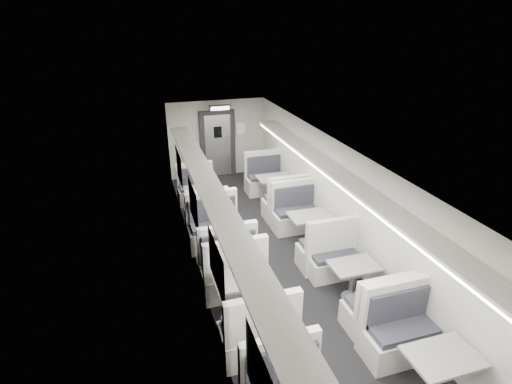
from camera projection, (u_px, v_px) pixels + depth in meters
room at (286, 228)px, 7.20m from camera, size 3.24×12.24×2.64m
booth_left_a at (201, 201)px, 10.24m from camera, size 1.00×2.03×1.09m
booth_left_b at (223, 249)px, 8.01m from camera, size 1.15×2.33×1.25m
booth_left_c at (243, 297)px, 6.66m from camera, size 1.13×2.29×1.23m
booth_right_a at (275, 190)px, 10.77m from camera, size 1.11×2.25×1.20m
booth_right_b at (309, 230)px, 8.76m from camera, size 1.10×2.22×1.19m
booth_right_c at (352, 281)px, 7.14m from camera, size 1.01×2.05×1.10m
booth_right_d at (438, 377)px, 5.19m from camera, size 1.10×2.24×1.20m
passenger at (207, 197)px, 9.40m from camera, size 0.63×0.47×1.59m
window_a at (179, 167)px, 9.71m from camera, size 0.02×1.18×0.84m
window_b at (193, 204)px, 7.79m from camera, size 0.02×1.18×0.84m
window_c at (216, 265)px, 5.86m from camera, size 0.02×1.18×0.84m
luggage_rack_left at (221, 209)px, 6.31m from camera, size 0.46×10.40×0.09m
luggage_rack_right at (360, 190)px, 6.98m from camera, size 0.46×10.40×0.09m
vestibule_door at (218, 144)px, 12.45m from camera, size 1.10×0.13×2.10m
exit_sign at (220, 108)px, 11.52m from camera, size 0.62×0.12×0.16m
wall_notice at (241, 128)px, 12.46m from camera, size 0.32×0.02×0.40m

